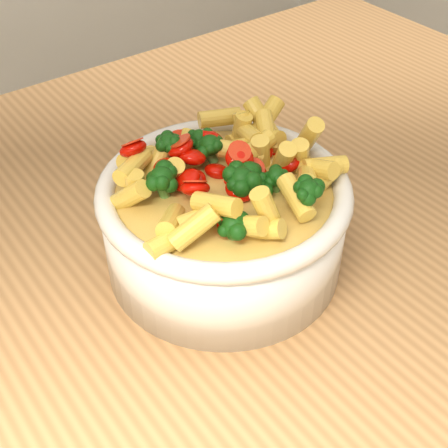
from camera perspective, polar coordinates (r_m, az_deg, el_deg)
table at (r=0.68m, az=-2.64°, el=-8.39°), size 1.20×0.80×0.90m
serving_bowl at (r=0.55m, az=0.00°, el=0.09°), size 0.22×0.22×0.10m
pasta_salad at (r=0.52m, az=0.00°, el=5.06°), size 0.17×0.17×0.04m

